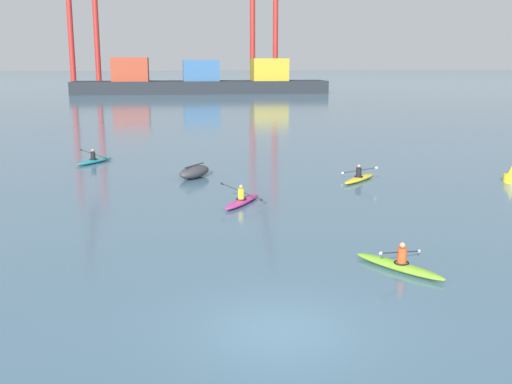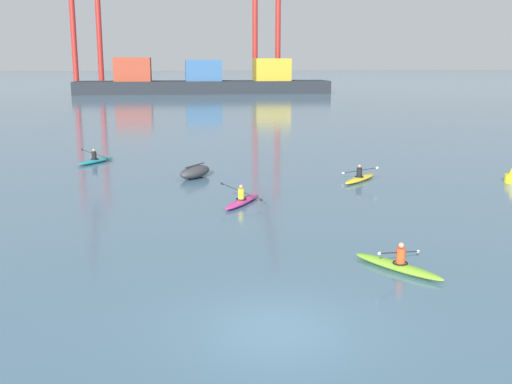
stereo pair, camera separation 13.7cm
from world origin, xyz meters
TOP-DOWN VIEW (x-y plane):
  - ground_plane at (0.00, 0.00)m, footprint 800.00×800.00m
  - container_barge at (3.26, 111.92)m, footprint 51.14×8.75m
  - gantry_crane_west at (-21.38, 126.41)m, footprint 6.68×17.33m
  - gantry_crane_west_mid at (18.48, 126.22)m, footprint 6.46×19.53m
  - capsized_dinghy at (-1.37, 20.51)m, footprint 2.39×2.76m
  - channel_buoy at (15.96, 16.83)m, footprint 0.90×0.90m
  - kayak_lime at (4.58, 3.89)m, footprint 2.37×3.17m
  - kayak_yellow at (7.73, 18.35)m, footprint 2.75×2.90m
  - kayak_magenta at (0.60, 13.66)m, footprint 2.26×3.23m
  - kayak_teal at (-7.71, 26.55)m, footprint 2.38×3.17m

SIDE VIEW (x-z plane):
  - ground_plane at x=0.00m, z-range 0.00..0.00m
  - kayak_yellow at x=7.73m, z-range -0.30..0.65m
  - kayak_magenta at x=0.60m, z-range -0.32..0.67m
  - kayak_lime at x=4.58m, z-range -0.30..0.65m
  - kayak_teal at x=-7.71m, z-range -0.30..0.65m
  - capsized_dinghy at x=-1.37m, z-range -0.03..0.73m
  - channel_buoy at x=15.96m, z-range -0.14..0.86m
  - container_barge at x=3.26m, z-range -1.14..6.04m
  - gantry_crane_west at x=-21.38m, z-range -0.84..38.15m
  - gantry_crane_west_mid at x=18.48m, z-range -0.06..38.21m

